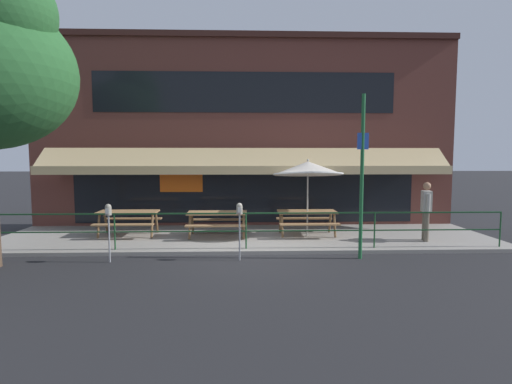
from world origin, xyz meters
TOP-DOWN VIEW (x-y plane):
  - ground_plane at (0.00, 0.00)m, footprint 120.00×120.00m
  - patio_deck at (0.00, 2.00)m, footprint 15.00×4.00m
  - restaurant_building at (-0.00, 4.22)m, footprint 15.00×1.60m
  - patio_railing at (0.00, 0.30)m, footprint 13.84×0.04m
  - picnic_table_left at (-3.63, 2.19)m, footprint 1.80×1.42m
  - picnic_table_centre at (-0.86, 1.91)m, footprint 1.80×1.42m
  - picnic_table_right at (1.91, 2.06)m, footprint 1.80×1.42m
  - patio_umbrella_right at (1.91, 1.97)m, footprint 2.14×2.14m
  - pedestrian_walking at (5.23, 1.13)m, footprint 0.33×0.61m
  - parking_meter_near at (-3.30, -0.59)m, footprint 0.15×0.16m
  - parking_meter_far at (-0.17, -0.51)m, footprint 0.15×0.16m
  - street_sign_pole at (2.85, -0.45)m, footprint 0.28×0.09m

SIDE VIEW (x-z plane):
  - ground_plane at x=0.00m, z-range 0.00..0.00m
  - patio_deck at x=0.00m, z-range 0.00..0.10m
  - picnic_table_left at x=-3.63m, z-range 0.33..1.08m
  - picnic_table_centre at x=-0.86m, z-range 0.33..1.08m
  - picnic_table_right at x=1.91m, z-range 0.33..1.08m
  - patio_railing at x=0.00m, z-range 0.32..1.28m
  - pedestrian_walking at x=5.23m, z-range 0.20..1.91m
  - parking_meter_near at x=-3.30m, z-range 0.44..1.86m
  - parking_meter_far at x=-0.17m, z-range 0.44..1.86m
  - street_sign_pole at x=2.85m, z-range 0.06..4.11m
  - patio_umbrella_right at x=1.91m, z-range 0.98..3.38m
  - restaurant_building at x=0.00m, z-range -0.02..6.82m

